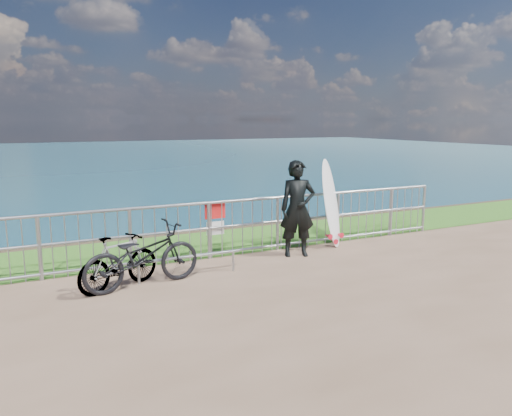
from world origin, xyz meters
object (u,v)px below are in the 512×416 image
surfboard (331,206)px  bicycle_far (119,262)px  bicycle_near (142,256)px  surfer (298,209)px

surfboard → bicycle_far: (-4.57, -0.78, -0.42)m
bicycle_near → bicycle_far: bearing=69.2°
surfer → surfboard: bearing=35.3°
bicycle_near → surfboard: bearing=-88.5°
surfboard → bicycle_near: (-4.21, -0.85, -0.35)m
bicycle_near → bicycle_far: (-0.36, 0.07, -0.07)m
surfer → bicycle_near: surfer is taller
surfer → bicycle_near: (-3.19, -0.52, -0.43)m
bicycle_near → surfer: bearing=-90.5°
surfboard → bicycle_near: surfboard is taller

